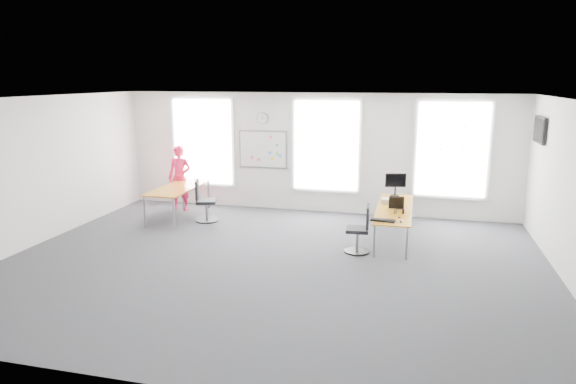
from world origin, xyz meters
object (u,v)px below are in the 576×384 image
(desk_right, at_px, (394,210))
(desk_left, at_px, (178,189))
(chair_left, at_px, (204,203))
(person, at_px, (180,178))
(monitor, at_px, (395,182))
(keyboard, at_px, (383,220))
(chair_right, at_px, (360,232))
(headphones, at_px, (399,211))

(desk_right, height_order, desk_left, desk_left)
(desk_right, relative_size, chair_left, 2.71)
(person, height_order, monitor, person)
(keyboard, relative_size, monitor, 0.89)
(person, bearing_deg, desk_left, -69.40)
(person, height_order, keyboard, person)
(desk_right, xyz_separation_m, chair_right, (-0.60, -1.08, -0.21))
(chair_left, height_order, monitor, monitor)
(chair_right, bearing_deg, person, -118.62)
(person, distance_m, headphones, 5.84)
(desk_right, distance_m, person, 5.63)
(chair_left, bearing_deg, desk_right, -111.20)
(chair_right, xyz_separation_m, chair_left, (-3.86, 1.34, 0.03))
(desk_left, xyz_separation_m, chair_left, (0.72, -0.15, -0.27))
(chair_right, relative_size, headphones, 4.80)
(keyboard, bearing_deg, desk_right, 91.71)
(chair_left, bearing_deg, desk_left, 60.49)
(desk_left, xyz_separation_m, monitor, (5.13, 0.75, 0.28))
(monitor, bearing_deg, desk_right, -102.60)
(keyboard, xyz_separation_m, monitor, (0.12, 2.23, 0.31))
(keyboard, distance_m, monitor, 2.26)
(chair_right, xyz_separation_m, person, (-4.90, 2.25, 0.42))
(desk_left, bearing_deg, headphones, -9.15)
(keyboard, bearing_deg, headphones, 76.94)
(chair_left, height_order, keyboard, chair_left)
(chair_right, height_order, person, person)
(chair_left, xyz_separation_m, keyboard, (4.29, -1.34, 0.23))
(chair_left, bearing_deg, keyboard, -125.23)
(desk_right, height_order, monitor, monitor)
(chair_right, bearing_deg, desk_right, 147.21)
(desk_left, distance_m, monitor, 5.19)
(keyboard, height_order, headphones, headphones)
(keyboard, bearing_deg, person, 167.41)
(chair_right, distance_m, chair_left, 4.08)
(chair_right, xyz_separation_m, headphones, (0.71, 0.63, 0.30))
(monitor, bearing_deg, headphones, -99.26)
(desk_right, height_order, chair_left, chair_left)
(desk_left, relative_size, keyboard, 4.44)
(keyboard, bearing_deg, chair_left, 173.00)
(desk_left, height_order, keyboard, desk_left)
(desk_left, height_order, person, person)
(headphones, height_order, monitor, monitor)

